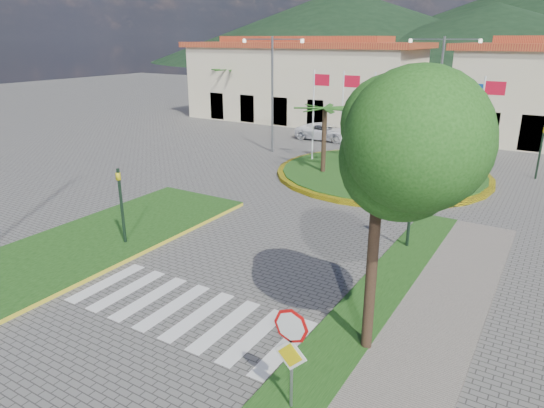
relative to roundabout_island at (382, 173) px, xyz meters
The scene contains 20 objects.
ground 22.00m from the roundabout_island, 90.01° to the right, with size 160.00×160.00×0.00m, color slate.
verge_right 20.57m from the roundabout_island, 76.52° to the right, with size 1.60×28.00×0.18m, color #1B4012.
median_left 17.27m from the roundabout_island, 112.12° to the right, with size 5.00×14.00×0.18m, color #1B4012.
crosswalk 18.00m from the roundabout_island, 90.02° to the right, with size 8.00×3.00×0.01m, color silver.
roundabout_island is the anchor object (origin of this frame).
stop_sign 20.69m from the roundabout_island, 76.27° to the right, with size 0.80×0.11×2.65m.
deciduous_tree 18.55m from the roundabout_island, 72.09° to the right, with size 3.60×3.60×6.80m.
traffic_light_left 16.45m from the roundabout_island, 108.56° to the right, with size 0.15×0.18×3.20m.
traffic_light_right 11.11m from the roundabout_island, 65.79° to the right, with size 0.15×0.18×3.20m.
traffic_light_far 9.11m from the roundabout_island, 26.58° to the left, with size 0.18×0.15×3.20m.
direction_sign_west 9.78m from the roundabout_island, 102.60° to the left, with size 1.60×0.14×5.20m.
direction_sign_east 10.03m from the roundabout_island, 71.53° to the left, with size 1.60×0.14×5.20m.
street_lamp_centre 9.15m from the roundabout_island, 82.91° to the left, with size 4.80×0.16×8.00m.
street_lamp_west 10.19m from the roundabout_island, 167.48° to the left, with size 4.80×0.16×8.00m.
building_left 21.59m from the roundabout_island, 131.20° to the left, with size 23.32×9.54×8.05m.
hill_far_west 130.64m from the roundabout_island, 114.99° to the left, with size 140.00×140.00×22.00m, color black.
hill_near_back 108.74m from the roundabout_island, 95.29° to the left, with size 110.00×110.00×16.00m, color black.
white_van 11.07m from the roundabout_island, 133.64° to the left, with size 2.23×4.84×1.34m, color white.
car_dark_a 14.59m from the roundabout_island, 120.37° to the left, with size 1.33×3.30×1.13m, color black.
car_dark_b 12.55m from the roundabout_island, 73.56° to the left, with size 1.36×3.90×1.28m, color black.
Camera 1 is at (9.06, -5.63, 7.88)m, focal length 32.00 mm.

